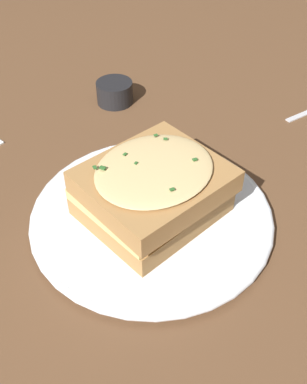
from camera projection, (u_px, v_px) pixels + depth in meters
The scene contains 4 objects.
ground_plane at pixel (137, 233), 0.47m from camera, with size 2.40×2.40×0.00m, color brown.
dinner_plate at pixel (153, 217), 0.48m from camera, with size 0.26×0.26×0.02m.
sandwich at pixel (154, 191), 0.45m from camera, with size 0.15×0.13×0.07m.
condiment_pot at pixel (115, 92), 0.66m from camera, with size 0.05×0.05×0.03m, color black.
Camera 1 is at (-0.22, -0.23, 0.35)m, focal length 42.00 mm.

